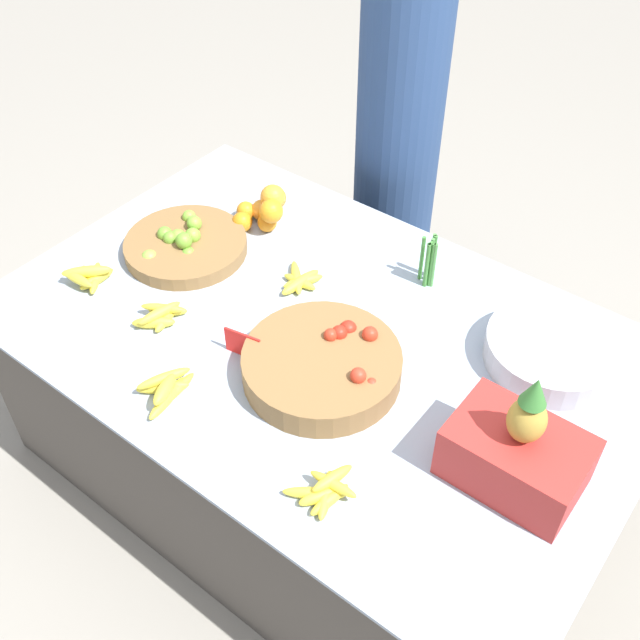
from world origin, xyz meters
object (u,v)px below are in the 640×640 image
price_sign (243,345)px  vendor_person (398,147)px  lime_bowl (185,245)px  metal_bowl (552,350)px  tomato_basket (322,365)px  produce_crate (517,453)px

price_sign → vendor_person: bearing=90.1°
lime_bowl → metal_bowl: size_ratio=1.07×
vendor_person → metal_bowl: bearing=-33.1°
tomato_basket → metal_bowl: (0.46, 0.43, -0.00)m
produce_crate → vendor_person: bearing=134.7°
metal_bowl → vendor_person: bearing=146.9°
price_sign → vendor_person: (-0.21, 1.08, 0.03)m
price_sign → vendor_person: 1.10m
produce_crate → vendor_person: size_ratio=0.22×
lime_bowl → produce_crate: (1.23, -0.14, 0.07)m
produce_crate → price_sign: bearing=-173.3°
lime_bowl → price_sign: (0.46, -0.23, 0.01)m
lime_bowl → tomato_basket: 0.70m
tomato_basket → produce_crate: 0.56m
metal_bowl → produce_crate: 0.43m
tomato_basket → price_sign: 0.23m
metal_bowl → price_sign: size_ratio=3.28×
produce_crate → lime_bowl: bearing=173.5°
metal_bowl → vendor_person: 1.06m
produce_crate → metal_bowl: bearing=102.6°
produce_crate → vendor_person: 1.40m
metal_bowl → vendor_person: vendor_person is taller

